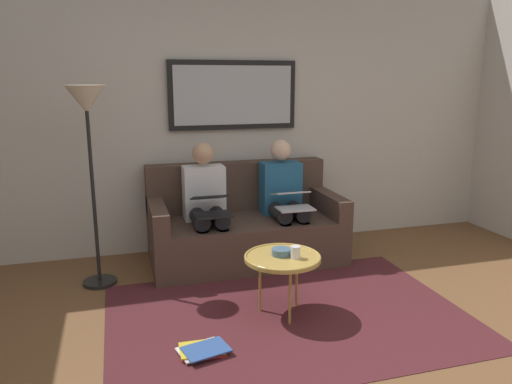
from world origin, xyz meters
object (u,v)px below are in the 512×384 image
person_right (206,201)px  standing_lamp (88,122)px  framed_mirror (233,95)px  laptop_silver (292,200)px  couch (244,227)px  magazine_stack (203,350)px  coffee_table (282,258)px  person_left (284,196)px  bowl (281,252)px  laptop_black (211,205)px  cup (295,252)px

person_right → standing_lamp: 1.25m
framed_mirror → laptop_silver: framed_mirror is taller
couch → standing_lamp: bearing=11.2°
framed_mirror → magazine_stack: bearing=70.7°
coffee_table → laptop_silver: laptop_silver is taller
person_left → magazine_stack: person_left is taller
framed_mirror → laptop_silver: 1.22m
bowl → standing_lamp: standing_lamp is taller
laptop_black → coffee_table: bearing=110.7°
cup → laptop_black: (0.42, -0.98, 0.14)m
coffee_table → bowl: size_ratio=3.96×
couch → bowl: size_ratio=12.69×
cup → laptop_black: 1.07m
coffee_table → cup: (-0.08, 0.06, 0.06)m
person_right → couch: bearing=-169.8°
laptop_black → magazine_stack: (0.31, 1.29, -0.61)m
person_left → standing_lamp: standing_lamp is taller
person_right → standing_lamp: size_ratio=0.69×
bowl → coffee_table: bearing=91.8°
framed_mirror → person_right: 1.11m
couch → magazine_stack: (0.69, 1.59, -0.29)m
laptop_black → framed_mirror: bearing=-118.7°
coffee_table → magazine_stack: size_ratio=1.61×
person_left → standing_lamp: bearing=6.6°
laptop_silver → laptop_black: laptop_black is taller
bowl → standing_lamp: (1.31, -0.92, 0.90)m
laptop_silver → standing_lamp: 1.88m
framed_mirror → laptop_silver: (-0.38, 0.70, -0.92)m
magazine_stack → person_left: bearing=-125.1°
magazine_stack → standing_lamp: size_ratio=0.21×
couch → bowl: bearing=88.4°
framed_mirror → magazine_stack: framed_mirror is taller
magazine_stack → person_right: bearing=-101.7°
framed_mirror → bowl: bearing=88.8°
magazine_stack → standing_lamp: 2.00m
person_right → standing_lamp: (0.97, 0.20, 0.76)m
person_left → person_right: size_ratio=1.00×
person_left → couch: bearing=-10.2°
laptop_silver → person_right: bearing=-17.9°
couch → person_left: 0.48m
coffee_table → magazine_stack: 0.86m
coffee_table → person_right: (0.35, -1.15, 0.17)m
couch → person_right: size_ratio=1.57×
coffee_table → bowl: 0.05m
person_right → bowl: bearing=107.1°
bowl → laptop_silver: laptop_silver is taller
laptop_silver → magazine_stack: size_ratio=1.02×
coffee_table → bowl: bearing=-88.2°
laptop_silver → bowl: bearing=64.9°
laptop_black → person_right: bearing=-90.0°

